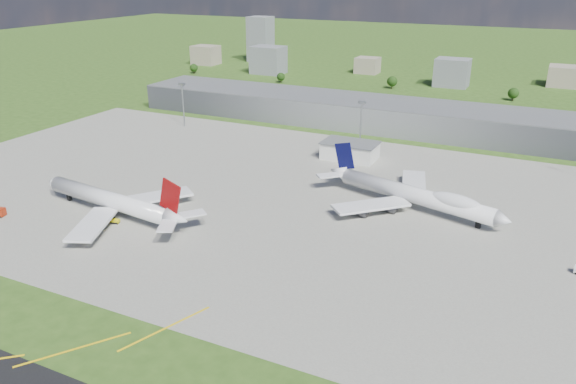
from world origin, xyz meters
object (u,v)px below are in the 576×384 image
at_px(airliner_red_twin, 114,202).
at_px(van_white_near, 360,209).
at_px(airliner_blue_quad, 415,195).
at_px(tug_yellow, 115,221).

xyz_separation_m(airliner_red_twin, van_white_near, (83.04, 43.58, -4.31)).
bearing_deg(van_white_near, airliner_blue_quad, -31.40).
bearing_deg(tug_yellow, airliner_blue_quad, 18.07).
xyz_separation_m(airliner_blue_quad, tug_yellow, (-96.17, -61.44, -4.92)).
distance_m(airliner_red_twin, tug_yellow, 8.85).
distance_m(airliner_blue_quad, van_white_near, 22.17).
distance_m(tug_yellow, van_white_near, 92.42).
relative_size(airliner_red_twin, tug_yellow, 22.02).
bearing_deg(tug_yellow, van_white_near, 17.72).
height_order(airliner_blue_quad, van_white_near, airliner_blue_quad).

